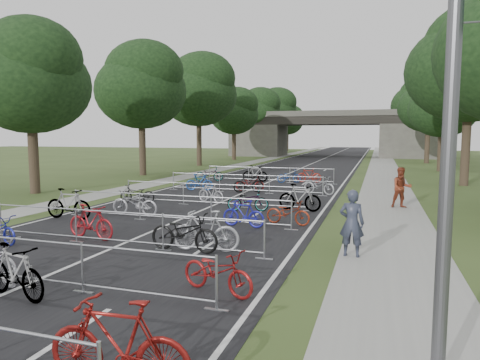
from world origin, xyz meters
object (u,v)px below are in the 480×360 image
at_px(overpass_bridge, 329,134).
at_px(lamppost, 456,59).
at_px(pedestrian_a, 352,223).
at_px(pedestrian_b, 402,188).

xyz_separation_m(overpass_bridge, lamppost, (8.33, -63.00, 0.75)).
bearing_deg(lamppost, pedestrian_a, 103.52).
distance_m(overpass_bridge, pedestrian_b, 48.62).
xyz_separation_m(lamppost, pedestrian_b, (0.21, 15.21, -3.34)).
xyz_separation_m(lamppost, pedestrian_a, (-1.50, 6.22, -3.34)).
bearing_deg(overpass_bridge, lamppost, -82.47).
relative_size(lamppost, pedestrian_b, 4.35).
bearing_deg(overpass_bridge, pedestrian_b, -79.86).
relative_size(overpass_bridge, lamppost, 3.78).
bearing_deg(pedestrian_a, lamppost, 106.81).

